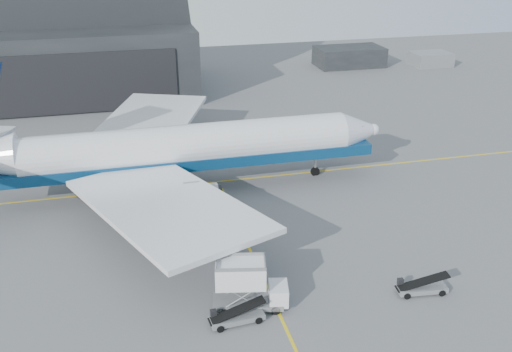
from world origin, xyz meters
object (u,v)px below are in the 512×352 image
object	(u,v)px
airliner	(171,150)
belt_loader_a	(236,317)
catering_truck	(247,285)
pushback_tug	(207,229)
belt_loader_b	(421,287)

from	to	relation	value
airliner	belt_loader_a	bearing A→B (deg)	-85.64
catering_truck	belt_loader_a	xyz separation A→B (m)	(-1.26, -1.65, -1.54)
catering_truck	belt_loader_a	distance (m)	2.58
catering_truck	pushback_tug	world-z (taller)	catering_truck
airliner	belt_loader_a	size ratio (longest dim) A/B	11.14
airliner	catering_truck	world-z (taller)	airliner
catering_truck	belt_loader_b	bearing A→B (deg)	5.53
catering_truck	airliner	bearing A→B (deg)	109.60
pushback_tug	belt_loader_a	world-z (taller)	belt_loader_a
belt_loader_a	belt_loader_b	distance (m)	15.59
catering_truck	belt_loader_b	size ratio (longest dim) A/B	1.40
airliner	catering_truck	distance (m)	23.68
pushback_tug	belt_loader_a	distance (m)	13.73
pushback_tug	belt_loader_b	xyz separation A→B (m)	(15.53, -13.68, -0.13)
pushback_tug	belt_loader_b	size ratio (longest dim) A/B	0.90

